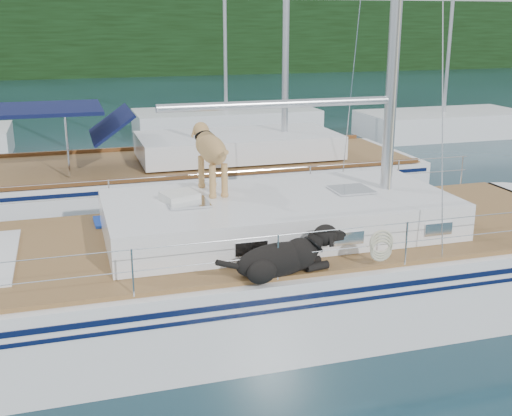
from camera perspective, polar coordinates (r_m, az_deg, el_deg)
name	(u,v)px	position (r m, az deg, el deg)	size (l,w,h in m)	color
ground	(229,312)	(10.15, -2.41, -9.24)	(120.00, 120.00, 0.00)	black
tree_line	(86,38)	(53.94, -14.83, 14.39)	(90.00, 3.00, 6.00)	black
shore_bank	(88,68)	(55.25, -14.71, 11.94)	(92.00, 1.00, 1.20)	#595147
main_sailboat	(234,271)	(9.89, -1.95, -5.62)	(12.00, 3.91, 14.01)	white
neighbor_sailboat	(195,181)	(15.67, -5.43, 2.42)	(11.00, 3.50, 13.30)	white
bg_boat_center	(226,122)	(25.94, -2.67, 7.64)	(7.20, 3.00, 11.65)	white
bg_boat_east	(443,124)	(26.39, 16.25, 7.17)	(6.40, 3.00, 11.65)	white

